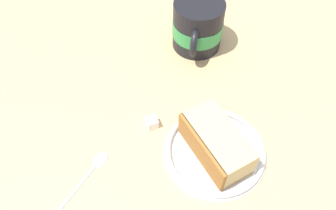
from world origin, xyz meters
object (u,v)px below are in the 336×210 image
Objects in this scene: small_plate at (216,151)px; tea_mug at (198,26)px; cake_slice at (216,143)px; teaspoon at (92,169)px; sugar_cube at (152,123)px.

small_plate is 1.30× the size of tea_mug.
tea_mug reaches higher than cake_slice.
sugar_cube reaches higher than teaspoon.
small_plate is at bearing -82.22° from teaspoon.
teaspoon is (-27.45, 17.70, -4.44)cm from tea_mug.
sugar_cube is at bearing 62.31° from small_plate.
cake_slice is at bearing -177.27° from tea_mug.
tea_mug is at bearing 2.73° from cake_slice.
small_plate is 19.31cm from teaspoon.
small_plate is 2.64cm from cake_slice.
small_plate is 11.39cm from sugar_cube.
small_plate is at bearing -117.69° from sugar_cube.
cake_slice reaches higher than sugar_cube.
cake_slice is at bearing -82.50° from teaspoon.
tea_mug is 6.80× the size of sugar_cube.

